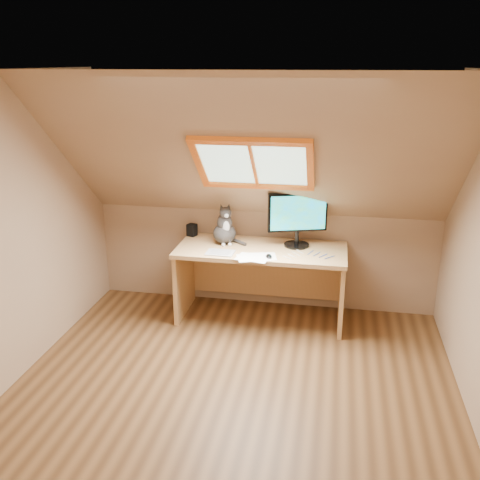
# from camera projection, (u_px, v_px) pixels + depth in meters

# --- Properties ---
(ground) EXTENTS (3.50, 3.50, 0.00)m
(ground) POSITION_uv_depth(u_px,v_px,m) (231.00, 398.00, 4.10)
(ground) COLOR brown
(ground) RESTS_ON ground
(room_shell) EXTENTS (3.52, 3.52, 2.41)m
(room_shell) POSITION_uv_depth(u_px,v_px,m) (227.00, 223.00, 3.56)
(room_shell) COLOR #A18260
(room_shell) RESTS_ON ground
(desk) EXTENTS (1.63, 0.71, 0.74)m
(desk) POSITION_uv_depth(u_px,v_px,m) (262.00, 267.00, 5.28)
(desk) COLOR tan
(desk) RESTS_ON ground
(monitor) EXTENTS (0.56, 0.24, 0.53)m
(monitor) POSITION_uv_depth(u_px,v_px,m) (298.00, 216.00, 5.10)
(monitor) COLOR black
(monitor) RESTS_ON desk
(cat) EXTENTS (0.31, 0.34, 0.41)m
(cat) POSITION_uv_depth(u_px,v_px,m) (225.00, 229.00, 5.24)
(cat) COLOR #383331
(cat) RESTS_ON desk
(desk_speaker) EXTENTS (0.11, 0.11, 0.12)m
(desk_speaker) POSITION_uv_depth(u_px,v_px,m) (192.00, 230.00, 5.49)
(desk_speaker) COLOR black
(desk_speaker) RESTS_ON desk
(graphics_tablet) EXTENTS (0.27, 0.20, 0.01)m
(graphics_tablet) POSITION_uv_depth(u_px,v_px,m) (220.00, 253.00, 5.00)
(graphics_tablet) COLOR #B2B2B7
(graphics_tablet) RESTS_ON desk
(mouse) EXTENTS (0.08, 0.11, 0.03)m
(mouse) POSITION_uv_depth(u_px,v_px,m) (269.00, 256.00, 4.89)
(mouse) COLOR black
(mouse) RESTS_ON desk
(papers) EXTENTS (0.35, 0.30, 0.01)m
(papers) POSITION_uv_depth(u_px,v_px,m) (255.00, 257.00, 4.91)
(papers) COLOR white
(papers) RESTS_ON desk
(cables) EXTENTS (0.51, 0.26, 0.01)m
(cables) POSITION_uv_depth(u_px,v_px,m) (310.00, 255.00, 4.95)
(cables) COLOR silver
(cables) RESTS_ON desk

